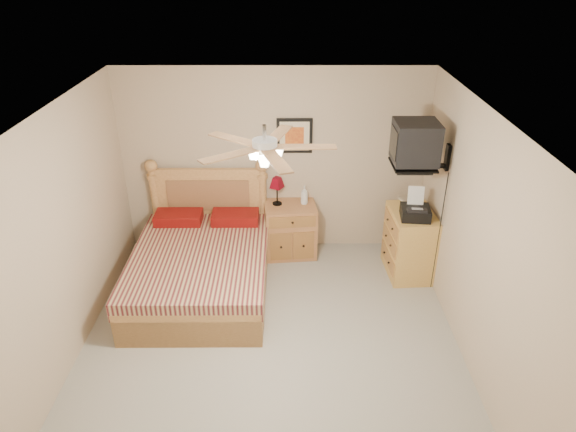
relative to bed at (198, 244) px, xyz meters
name	(u,v)px	position (x,y,z in m)	size (l,w,h in m)	color
floor	(270,354)	(0.87, -1.12, -0.66)	(4.50, 4.50, 0.00)	gray
ceiling	(265,122)	(0.87, -1.12, 1.84)	(4.00, 4.50, 0.04)	white
wall_back	(274,162)	(0.87, 1.13, 0.59)	(4.00, 0.04, 2.50)	tan
wall_left	(53,252)	(-1.13, -1.12, 0.59)	(0.04, 4.50, 2.50)	tan
wall_right	(483,252)	(2.87, -1.12, 0.59)	(0.04, 4.50, 2.50)	tan
bed	(198,244)	(0.00, 0.00, 0.00)	(1.56, 2.05, 1.33)	#AB7540
nightstand	(290,230)	(1.09, 0.88, -0.30)	(0.68, 0.51, 0.73)	#A06845
table_lamp	(277,191)	(0.91, 0.93, 0.26)	(0.21, 0.21, 0.39)	#620210
lotion_bottle	(304,195)	(1.27, 0.94, 0.20)	(0.10, 0.10, 0.25)	silver
framed_picture	(294,136)	(1.14, 1.11, 0.96)	(0.46, 0.04, 0.46)	black
dresser	(409,243)	(2.60, 0.42, -0.23)	(0.51, 0.73, 0.87)	gold
fax_machine	(416,204)	(2.59, 0.28, 0.38)	(0.34, 0.36, 0.36)	black
magazine_lower	(404,203)	(2.53, 0.66, 0.22)	(0.21, 0.28, 0.03)	beige
magazine_upper	(404,201)	(2.53, 0.67, 0.24)	(0.20, 0.27, 0.02)	gray
wall_tv	(429,146)	(2.62, 0.22, 1.15)	(0.56, 0.46, 0.58)	black
ceiling_fan	(265,147)	(0.87, -1.32, 1.70)	(1.14, 1.14, 0.28)	silver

